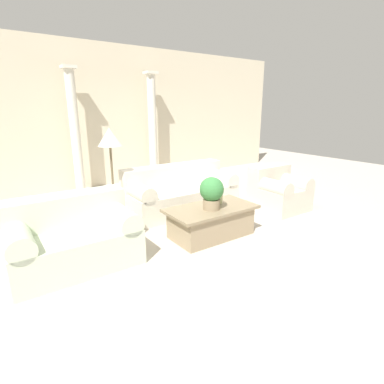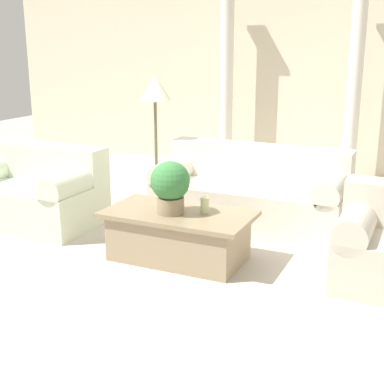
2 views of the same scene
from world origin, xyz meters
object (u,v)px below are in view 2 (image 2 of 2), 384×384
at_px(loveseat, 35,191).
at_px(potted_plant, 170,185).
at_px(sofa_long, 251,192).
at_px(floor_lamp, 155,97).
at_px(coffee_table, 179,235).

relative_size(loveseat, potted_plant, 3.06).
xyz_separation_m(sofa_long, potted_plant, (-0.30, -1.29, 0.36)).
relative_size(loveseat, floor_lamp, 0.93).
distance_m(sofa_long, potted_plant, 1.37).
xyz_separation_m(sofa_long, coffee_table, (-0.26, -1.23, -0.11)).
distance_m(coffee_table, floor_lamp, 1.95).
bearing_deg(potted_plant, loveseat, 168.83).
bearing_deg(floor_lamp, potted_plant, -57.38).
bearing_deg(loveseat, floor_lamp, 49.06).
height_order(coffee_table, potted_plant, potted_plant).
height_order(sofa_long, coffee_table, sofa_long).
xyz_separation_m(sofa_long, loveseat, (-2.10, -0.93, 0.01)).
height_order(sofa_long, potted_plant, potted_plant).
distance_m(loveseat, potted_plant, 1.86).
bearing_deg(sofa_long, coffee_table, -101.82).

